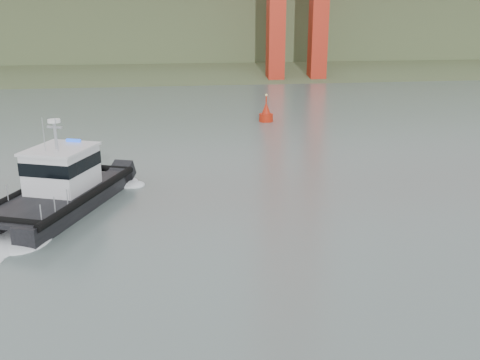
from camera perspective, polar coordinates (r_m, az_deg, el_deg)
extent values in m
plane|color=#51615D|center=(26.91, 0.01, -9.19)|extent=(400.00, 400.00, 0.00)
cube|color=#41512E|center=(116.50, -6.96, 11.20)|extent=(500.00, 44.72, 16.25)
cube|color=#41512E|center=(143.99, -7.45, 14.71)|extent=(500.00, 70.00, 18.00)
cube|color=#41512E|center=(168.86, -7.75, 16.75)|extent=(500.00, 60.00, 16.00)
cube|color=black|center=(37.13, -20.60, -1.96)|extent=(5.97, 11.96, 1.34)
cube|color=black|center=(35.57, -16.54, -2.38)|extent=(5.97, 11.96, 1.34)
cube|color=black|center=(35.71, -19.16, -1.64)|extent=(8.14, 11.54, 0.28)
cube|color=silver|center=(36.21, -18.45, 1.04)|extent=(4.63, 5.00, 2.58)
cube|color=black|center=(36.09, -18.52, 1.75)|extent=(4.71, 5.08, 0.84)
cube|color=silver|center=(35.87, -18.66, 3.15)|extent=(4.92, 5.29, 0.18)
cylinder|color=#9C9FA4|center=(35.39, -19.08, 4.46)|extent=(0.18, 0.18, 2.02)
cylinder|color=white|center=(35.21, -19.23, 5.97)|extent=(0.78, 0.78, 0.20)
cylinder|color=#AC1F0C|center=(62.97, 2.79, 6.58)|extent=(1.64, 1.64, 1.09)
cone|color=#AC1F0C|center=(62.78, 2.81, 7.56)|extent=(1.27, 1.27, 1.64)
cylinder|color=#AC1F0C|center=(62.61, 2.82, 8.55)|extent=(0.15, 0.15, 0.91)
sphere|color=#E5D87F|center=(62.53, 2.83, 9.04)|extent=(0.27, 0.27, 0.27)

